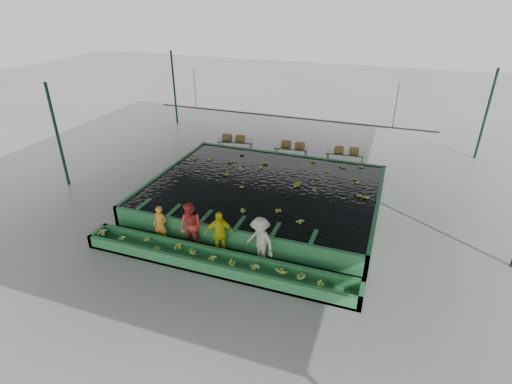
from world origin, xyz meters
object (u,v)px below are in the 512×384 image
(worker_d, at_px, (260,241))
(worker_a, at_px, (160,225))
(flotation_tank, at_px, (264,193))
(box_stack_mid, at_px, (293,147))
(box_stack_right, at_px, (346,153))
(worker_b, at_px, (191,227))
(worker_c, at_px, (219,234))
(packing_table_right, at_px, (345,160))
(box_stack_left, at_px, (234,140))
(sorting_trough, at_px, (216,262))
(packing_table_mid, at_px, (291,154))
(packing_table_left, at_px, (236,148))

(worker_d, bearing_deg, worker_a, -155.13)
(flotation_tank, bearing_deg, box_stack_mid, 90.61)
(flotation_tank, height_order, box_stack_right, box_stack_right)
(worker_b, bearing_deg, worker_c, 9.23)
(worker_d, distance_m, box_stack_mid, 9.61)
(worker_d, height_order, box_stack_right, worker_d)
(flotation_tank, bearing_deg, worker_d, -72.74)
(packing_table_right, bearing_deg, box_stack_mid, 179.08)
(worker_c, relative_size, box_stack_left, 1.38)
(worker_b, relative_size, box_stack_mid, 1.47)
(worker_a, relative_size, box_stack_left, 1.17)
(worker_b, distance_m, worker_c, 1.13)
(worker_b, bearing_deg, worker_d, 9.23)
(worker_d, distance_m, packing_table_right, 9.59)
(sorting_trough, relative_size, packing_table_right, 4.98)
(worker_b, bearing_deg, box_stack_right, 74.99)
(packing_table_mid, xyz_separation_m, box_stack_right, (3.02, -0.04, 0.50))
(worker_a, distance_m, packing_table_mid, 9.78)
(packing_table_left, relative_size, packing_table_right, 0.98)
(flotation_tank, distance_m, worker_d, 4.53)
(packing_table_left, relative_size, packing_table_mid, 1.09)
(packing_table_mid, distance_m, box_stack_right, 3.07)
(packing_table_left, xyz_separation_m, box_stack_left, (-0.12, 0.03, 0.45))
(worker_c, bearing_deg, worker_d, -24.72)
(packing_table_left, bearing_deg, packing_table_mid, 3.48)
(sorting_trough, distance_m, worker_a, 2.80)
(packing_table_right, bearing_deg, worker_d, -99.05)
(sorting_trough, distance_m, worker_c, 1.04)
(packing_table_mid, bearing_deg, box_stack_right, -0.80)
(worker_c, relative_size, box_stack_mid, 1.39)
(worker_c, xyz_separation_m, worker_d, (1.54, 0.00, 0.03))
(worker_c, distance_m, packing_table_mid, 9.46)
(box_stack_mid, bearing_deg, packing_table_mid, -140.35)
(worker_b, xyz_separation_m, box_stack_right, (4.23, 9.40, -0.02))
(packing_table_right, distance_m, box_stack_left, 6.38)
(worker_b, relative_size, worker_c, 1.06)
(flotation_tank, relative_size, box_stack_right, 7.86)
(worker_d, height_order, packing_table_left, worker_d)
(worker_d, relative_size, packing_table_left, 0.93)
(worker_b, xyz_separation_m, worker_c, (1.13, 0.00, -0.05))
(packing_table_mid, bearing_deg, worker_a, -104.89)
(sorting_trough, relative_size, worker_b, 5.33)
(packing_table_left, bearing_deg, worker_a, -85.33)
(worker_c, height_order, box_stack_right, worker_c)
(sorting_trough, xyz_separation_m, worker_c, (-0.21, 0.80, 0.63))
(flotation_tank, height_order, worker_c, worker_c)
(flotation_tank, xyz_separation_m, box_stack_left, (-3.52, 4.97, 0.45))
(flotation_tank, bearing_deg, worker_c, -92.77)
(packing_table_left, xyz_separation_m, box_stack_right, (6.29, 0.16, 0.47))
(flotation_tank, xyz_separation_m, box_stack_right, (2.90, 5.10, 0.47))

